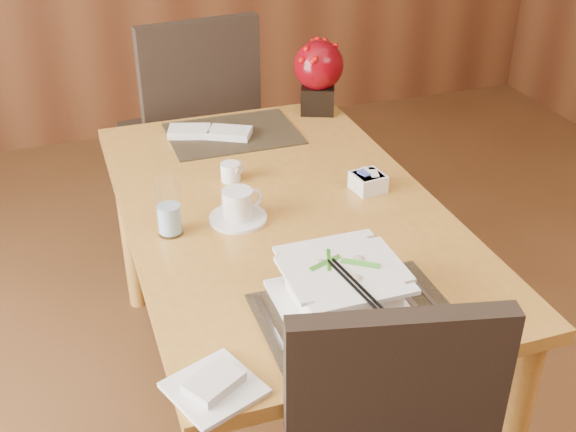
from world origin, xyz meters
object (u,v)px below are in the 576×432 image
object	(u,v)px
far_chair	(194,125)
bread_plate	(214,388)
coffee_cup	(238,208)
soup_setting	(342,289)
creamer_jug	(231,172)
water_glass	(169,208)
berry_decor	(318,72)
dining_table	(282,235)
sugar_caddy	(368,182)

from	to	relation	value
far_chair	bread_plate	bearing A→B (deg)	72.82
coffee_cup	bread_plate	bearing A→B (deg)	-109.61
soup_setting	creamer_jug	size ratio (longest dim) A/B	3.67
water_glass	creamer_jug	xyz separation A→B (m)	(0.24, 0.25, -0.05)
berry_decor	bread_plate	distance (m)	1.52
dining_table	coffee_cup	world-z (taller)	coffee_cup
water_glass	berry_decor	distance (m)	0.99
sugar_caddy	water_glass	bearing A→B (deg)	-175.00
dining_table	far_chair	xyz separation A→B (m)	(-0.05, 1.01, -0.05)
soup_setting	water_glass	size ratio (longest dim) A/B	1.81
far_chair	dining_table	bearing A→B (deg)	86.45
soup_setting	far_chair	size ratio (longest dim) A/B	0.27
sugar_caddy	far_chair	distance (m)	1.06
soup_setting	bread_plate	distance (m)	0.39
sugar_caddy	berry_decor	bearing A→B (deg)	82.73
sugar_caddy	far_chair	xyz separation A→B (m)	(-0.33, 1.00, -0.17)
sugar_caddy	bread_plate	bearing A→B (deg)	-133.53
soup_setting	sugar_caddy	distance (m)	0.60
bread_plate	far_chair	size ratio (longest dim) A/B	0.16
sugar_caddy	berry_decor	world-z (taller)	berry_decor
sugar_caddy	far_chair	world-z (taller)	far_chair
dining_table	soup_setting	size ratio (longest dim) A/B	5.11
coffee_cup	bread_plate	world-z (taller)	coffee_cup
coffee_cup	water_glass	world-z (taller)	water_glass
water_glass	sugar_caddy	bearing A→B (deg)	5.00
water_glass	berry_decor	bearing A→B (deg)	44.88
coffee_cup	berry_decor	world-z (taller)	berry_decor
water_glass	soup_setting	bearing A→B (deg)	-56.08
creamer_jug	far_chair	bearing A→B (deg)	61.65
berry_decor	creamer_jug	bearing A→B (deg)	-136.00
coffee_cup	far_chair	distance (m)	1.06
soup_setting	bread_plate	bearing A→B (deg)	-154.82
soup_setting	far_chair	bearing A→B (deg)	90.98
soup_setting	berry_decor	bearing A→B (deg)	71.62
dining_table	far_chair	distance (m)	1.01
coffee_cup	water_glass	distance (m)	0.20
soup_setting	creamer_jug	bearing A→B (deg)	95.95
water_glass	bread_plate	distance (m)	0.64
berry_decor	far_chair	world-z (taller)	far_chair
dining_table	sugar_caddy	world-z (taller)	sugar_caddy
creamer_jug	berry_decor	distance (m)	0.65
dining_table	bread_plate	distance (m)	0.77
dining_table	sugar_caddy	bearing A→B (deg)	2.88
dining_table	berry_decor	xyz separation A→B (m)	(0.36, 0.66, 0.25)
creamer_jug	far_chair	size ratio (longest dim) A/B	0.07
creamer_jug	berry_decor	world-z (taller)	berry_decor
creamer_jug	far_chair	xyz separation A→B (m)	(0.05, 0.80, -0.17)
sugar_caddy	dining_table	bearing A→B (deg)	-177.12
water_glass	creamer_jug	world-z (taller)	water_glass
water_glass	bread_plate	size ratio (longest dim) A/B	0.97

